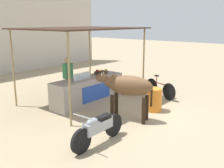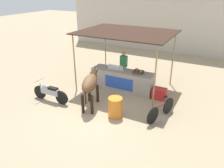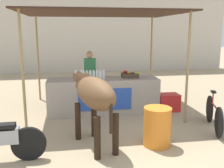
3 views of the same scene
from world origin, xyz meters
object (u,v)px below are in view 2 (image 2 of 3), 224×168
object	(u,v)px
cow	(90,84)
cooler_box	(159,94)
fruit_crate	(138,72)
vendor_behind_counter	(124,67)
water_barrel	(115,107)
motorcycle_parked	(50,92)
stall_counter	(122,80)
bicycle_leaning	(161,110)

from	to	relation	value
cow	cooler_box	bearing A→B (deg)	40.90
fruit_crate	cow	world-z (taller)	cow
vendor_behind_counter	cooler_box	distance (m)	2.39
cooler_box	water_barrel	world-z (taller)	water_barrel
cow	fruit_crate	bearing A→B (deg)	60.56
vendor_behind_counter	motorcycle_parked	bearing A→B (deg)	-120.80
vendor_behind_counter	water_barrel	size ratio (longest dim) A/B	2.14
cooler_box	motorcycle_parked	distance (m)	4.76
stall_counter	motorcycle_parked	xyz separation A→B (m)	(-2.25, -2.52, -0.05)
cooler_box	bicycle_leaning	size ratio (longest dim) A/B	0.38
vendor_behind_counter	cooler_box	bearing A→B (deg)	-21.61
water_barrel	cow	xyz separation A→B (m)	(-1.22, 0.20, 0.65)
cooler_box	bicycle_leaning	distance (m)	1.62
stall_counter	cow	world-z (taller)	cow
vendor_behind_counter	fruit_crate	bearing A→B (deg)	-33.51
stall_counter	cooler_box	xyz separation A→B (m)	(1.85, -0.10, -0.24)
stall_counter	motorcycle_parked	world-z (taller)	stall_counter
fruit_crate	water_barrel	distance (m)	2.42
fruit_crate	bicycle_leaning	xyz separation A→B (m)	(1.60, -1.68, -0.68)
water_barrel	cow	world-z (taller)	cow
vendor_behind_counter	cow	size ratio (longest dim) A/B	0.90
stall_counter	cow	size ratio (longest dim) A/B	1.63
cooler_box	bicycle_leaning	xyz separation A→B (m)	(0.52, -1.53, 0.11)
fruit_crate	cow	size ratio (longest dim) A/B	0.24
cow	motorcycle_parked	distance (m)	1.95
fruit_crate	cooler_box	distance (m)	1.35
cow	motorcycle_parked	size ratio (longest dim) A/B	1.02
fruit_crate	water_barrel	size ratio (longest dim) A/B	0.57
water_barrel	vendor_behind_counter	bearing A→B (deg)	109.56
fruit_crate	cow	bearing A→B (deg)	-119.44
stall_counter	bicycle_leaning	distance (m)	2.87
cow	stall_counter	bearing A→B (deg)	77.95
water_barrel	motorcycle_parked	xyz separation A→B (m)	(-3.03, -0.24, 0.04)
cooler_box	vendor_behind_counter	bearing A→B (deg)	158.39
vendor_behind_counter	cow	xyz separation A→B (m)	(-0.15, -2.84, 0.18)
water_barrel	fruit_crate	bearing A→B (deg)	90.47
water_barrel	motorcycle_parked	world-z (taller)	motorcycle_parked
fruit_crate	vendor_behind_counter	size ratio (longest dim) A/B	0.27
cooler_box	motorcycle_parked	world-z (taller)	motorcycle_parked
vendor_behind_counter	stall_counter	bearing A→B (deg)	-68.33
motorcycle_parked	bicycle_leaning	xyz separation A→B (m)	(4.61, 0.89, -0.08)
water_barrel	cow	bearing A→B (deg)	170.70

